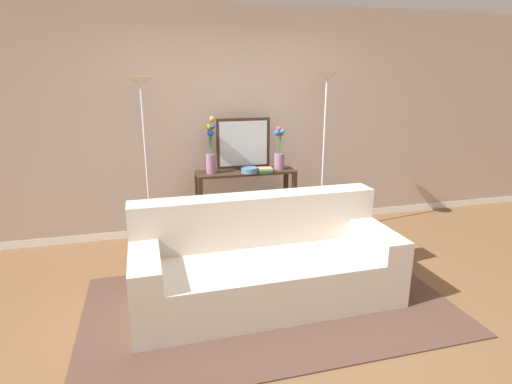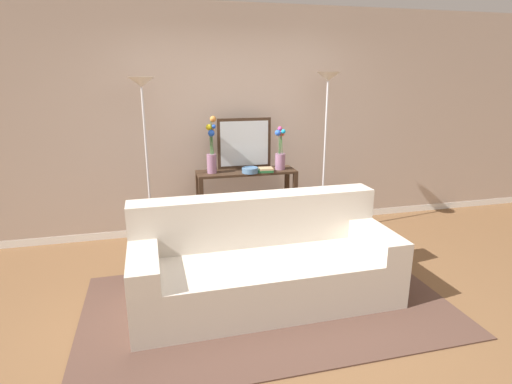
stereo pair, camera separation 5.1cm
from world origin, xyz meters
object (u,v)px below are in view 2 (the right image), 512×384
Objects in this scene: fruit_bowl at (250,170)px; book_row_under_console at (225,235)px; floor_lamp_right at (327,109)px; couch at (263,265)px; wall_mirror at (244,143)px; vase_tall_flowers at (212,151)px; console_table at (247,193)px; floor_lamp_left at (144,117)px; book_stack at (265,170)px; vase_short_flowers at (280,154)px.

book_row_under_console is at bearing 159.17° from fruit_bowl.
fruit_bowl is at bearing -178.09° from floor_lamp_right.
couch is at bearing -86.31° from book_row_under_console.
fruit_bowl is (0.01, -0.26, -0.27)m from wall_mirror.
vase_tall_flowers is 0.49m from fruit_bowl.
floor_lamp_left is at bearing -176.00° from console_table.
book_stack is (-0.75, -0.03, -0.68)m from floor_lamp_right.
floor_lamp_left is 1.21m from wall_mirror.
console_table is (0.18, 1.41, 0.26)m from couch.
book_stack is 0.46× the size of book_row_under_console.
book_row_under_console is (-1.22, 0.08, -1.48)m from floor_lamp_right.
vase_tall_flowers reaches higher than wall_mirror.
couch is 1.16× the size of floor_lamp_right.
floor_lamp_left is 3.77× the size of vase_short_flowers.
console_table is 6.13× the size of fruit_bowl.
vase_short_flowers is 0.43m from fruit_bowl.
vase_short_flowers is (1.53, 0.06, -0.47)m from floor_lamp_left.
vase_short_flowers is at bearing 22.77° from book_stack.
console_table is 1.46m from floor_lamp_left.
floor_lamp_right reaches higher than book_row_under_console.
floor_lamp_left is 2.94× the size of wall_mirror.
wall_mirror reaches higher than console_table.
floor_lamp_left is 10.01× the size of fruit_bowl.
fruit_bowl is at bearing -166.74° from vase_short_flowers.
wall_mirror is at bearing 85.62° from console_table.
floor_lamp_right is at bearing -4.72° from console_table.
vase_short_flowers is at bearing -2.48° from console_table.
book_stack is at bearing -8.40° from vase_tall_flowers.
floor_lamp_left reaches higher than wall_mirror.
floor_lamp_right is at bearing 1.91° from fruit_bowl.
vase_tall_flowers is 1.29× the size of vase_short_flowers.
floor_lamp_left reaches higher than vase_short_flowers.
book_row_under_console is at bearing 176.32° from floor_lamp_right.
couch is at bearing -130.29° from floor_lamp_right.
vase_tall_flowers is 1.54× the size of book_row_under_console.
console_table is at bearing 177.52° from vase_short_flowers.
floor_lamp_left is 1.60m from vase_short_flowers.
floor_lamp_right is 10.10× the size of book_stack.
book_row_under_console is (0.85, 0.08, -1.44)m from floor_lamp_left.
console_table is 0.66m from vase_tall_flowers.
couch is 1.77m from wall_mirror.
couch is 1.47m from book_stack.
couch is 1.67m from vase_short_flowers.
wall_mirror is at bearing 166.48° from floor_lamp_right.
fruit_bowl reaches higher than couch.
vase_tall_flowers is at bearing 99.33° from couch.
floor_lamp_right is 1.01m from book_stack.
vase_short_flowers reaches higher than book_row_under_console.
floor_lamp_right is 0.75m from vase_short_flowers.
console_table is 0.61× the size of floor_lamp_left.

